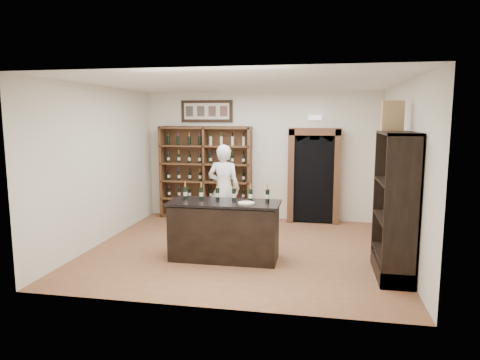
# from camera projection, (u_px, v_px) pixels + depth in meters

# --- Properties ---
(floor) EXTENTS (5.50, 5.50, 0.00)m
(floor) POSITION_uv_depth(u_px,v_px,m) (242.00, 249.00, 7.89)
(floor) COLOR brown
(floor) RESTS_ON ground
(ceiling) EXTENTS (5.50, 5.50, 0.00)m
(ceiling) POSITION_uv_depth(u_px,v_px,m) (242.00, 83.00, 7.45)
(ceiling) COLOR white
(ceiling) RESTS_ON wall_back
(wall_back) EXTENTS (5.50, 0.04, 3.00)m
(wall_back) POSITION_uv_depth(u_px,v_px,m) (261.00, 156.00, 10.10)
(wall_back) COLOR silver
(wall_back) RESTS_ON ground
(wall_left) EXTENTS (0.04, 5.00, 3.00)m
(wall_left) POSITION_uv_depth(u_px,v_px,m) (101.00, 165.00, 8.17)
(wall_left) COLOR silver
(wall_left) RESTS_ON ground
(wall_right) EXTENTS (0.04, 5.00, 3.00)m
(wall_right) POSITION_uv_depth(u_px,v_px,m) (403.00, 172.00, 7.18)
(wall_right) COLOR silver
(wall_right) RESTS_ON ground
(wine_shelf) EXTENTS (2.20, 0.38, 2.20)m
(wine_shelf) POSITION_uv_depth(u_px,v_px,m) (206.00, 172.00, 10.23)
(wine_shelf) COLOR #50311B
(wine_shelf) RESTS_ON ground
(framed_picture) EXTENTS (1.25, 0.04, 0.52)m
(framed_picture) POSITION_uv_depth(u_px,v_px,m) (207.00, 111.00, 10.16)
(framed_picture) COLOR black
(framed_picture) RESTS_ON wall_back
(arched_doorway) EXTENTS (1.17, 0.35, 2.17)m
(arched_doorway) POSITION_uv_depth(u_px,v_px,m) (314.00, 173.00, 9.77)
(arched_doorway) COLOR black
(arched_doorway) RESTS_ON ground
(emergency_light) EXTENTS (0.30, 0.10, 0.10)m
(emergency_light) POSITION_uv_depth(u_px,v_px,m) (315.00, 118.00, 9.67)
(emergency_light) COLOR white
(emergency_light) RESTS_ON wall_back
(tasting_counter) EXTENTS (1.88, 0.78, 1.00)m
(tasting_counter) POSITION_uv_depth(u_px,v_px,m) (224.00, 231.00, 7.27)
(tasting_counter) COLOR black
(tasting_counter) RESTS_ON ground
(counter_bottle_0) EXTENTS (0.07, 0.07, 0.30)m
(counter_bottle_0) POSITION_uv_depth(u_px,v_px,m) (185.00, 193.00, 7.44)
(counter_bottle_0) COLOR black
(counter_bottle_0) RESTS_ON tasting_counter
(counter_bottle_1) EXTENTS (0.07, 0.07, 0.30)m
(counter_bottle_1) POSITION_uv_depth(u_px,v_px,m) (201.00, 193.00, 7.39)
(counter_bottle_1) COLOR black
(counter_bottle_1) RESTS_ON tasting_counter
(counter_bottle_2) EXTENTS (0.07, 0.07, 0.30)m
(counter_bottle_2) POSITION_uv_depth(u_px,v_px,m) (218.00, 194.00, 7.33)
(counter_bottle_2) COLOR black
(counter_bottle_2) RESTS_ON tasting_counter
(counter_bottle_3) EXTENTS (0.07, 0.07, 0.30)m
(counter_bottle_3) POSITION_uv_depth(u_px,v_px,m) (234.00, 194.00, 7.28)
(counter_bottle_3) COLOR black
(counter_bottle_3) RESTS_ON tasting_counter
(counter_bottle_4) EXTENTS (0.07, 0.07, 0.30)m
(counter_bottle_4) POSITION_uv_depth(u_px,v_px,m) (251.00, 195.00, 7.23)
(counter_bottle_4) COLOR black
(counter_bottle_4) RESTS_ON tasting_counter
(counter_bottle_5) EXTENTS (0.07, 0.07, 0.30)m
(counter_bottle_5) POSITION_uv_depth(u_px,v_px,m) (268.00, 196.00, 7.18)
(counter_bottle_5) COLOR black
(counter_bottle_5) RESTS_ON tasting_counter
(side_cabinet) EXTENTS (0.48, 1.20, 2.20)m
(side_cabinet) POSITION_uv_depth(u_px,v_px,m) (396.00, 228.00, 6.45)
(side_cabinet) COLOR black
(side_cabinet) RESTS_ON ground
(shopkeeper) EXTENTS (0.70, 0.48, 1.85)m
(shopkeeper) POSITION_uv_depth(u_px,v_px,m) (224.00, 188.00, 8.98)
(shopkeeper) COLOR white
(shopkeeper) RESTS_ON ground
(plate) EXTENTS (0.28, 0.28, 0.02)m
(plate) POSITION_uv_depth(u_px,v_px,m) (246.00, 203.00, 7.04)
(plate) COLOR beige
(plate) RESTS_ON tasting_counter
(wine_crate) EXTENTS (0.34, 0.15, 0.47)m
(wine_crate) POSITION_uv_depth(u_px,v_px,m) (393.00, 116.00, 6.61)
(wine_crate) COLOR tan
(wine_crate) RESTS_ON side_cabinet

